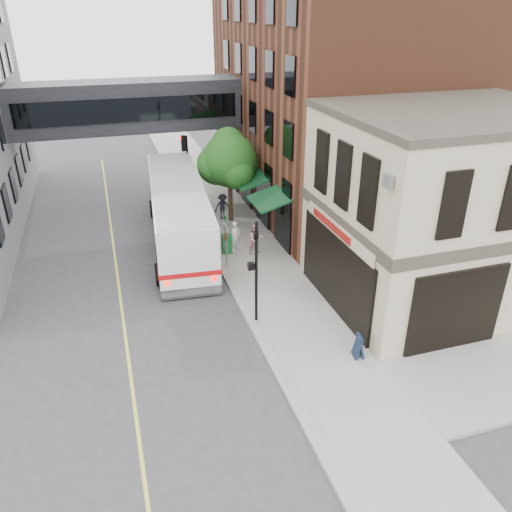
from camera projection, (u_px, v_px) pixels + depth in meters
ground at (262, 352)px, 19.42m from camera, size 120.00×120.00×0.00m
sidewalk_main at (224, 216)px, 31.86m from camera, size 4.00×60.00×0.15m
corner_building at (445, 208)px, 21.63m from camera, size 10.19×8.12×8.45m
brick_building at (339, 95)px, 31.74m from camera, size 13.76×18.00×14.00m
skyway_bridge at (128, 106)px, 31.05m from camera, size 14.00×3.18×3.00m
traffic_signal_near at (256, 260)px, 19.88m from camera, size 0.44×0.22×4.60m
traffic_signal_far at (185, 156)px, 32.49m from camera, size 0.53×0.28×4.50m
street_sign_pole at (226, 235)px, 24.62m from camera, size 0.08×0.75×3.00m
street_tree at (229, 160)px, 29.52m from camera, size 3.80×3.20×5.60m
lane_marking at (115, 258)px, 26.61m from camera, size 0.12×40.00×0.01m
bus at (178, 211)px, 27.60m from camera, size 3.98×13.00×3.45m
pedestrian_a at (236, 236)px, 26.84m from camera, size 0.70×0.59×1.63m
pedestrian_b at (256, 239)px, 26.45m from camera, size 0.89×0.72×1.69m
pedestrian_c at (223, 207)px, 30.84m from camera, size 1.10×0.70×1.62m
newspaper_box at (227, 244)px, 26.70m from camera, size 0.55×0.49×1.03m
sandwich_board at (359, 346)px, 18.76m from camera, size 0.42×0.57×0.92m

